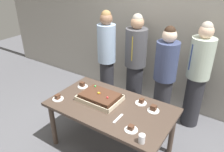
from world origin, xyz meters
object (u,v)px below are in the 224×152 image
at_px(party_table, 111,111).
at_px(plated_slice_near_right, 82,85).
at_px(plated_slice_near_left, 153,109).
at_px(drink_cup_nearest, 142,139).
at_px(person_serving_front, 164,78).
at_px(person_green_shirt_behind, 107,60).
at_px(sheet_cake, 100,97).
at_px(cake_server_utensil, 118,118).
at_px(plated_slice_far_left, 141,102).
at_px(plated_slice_far_right, 58,98).
at_px(person_striped_tie_right, 135,62).
at_px(plated_slice_center_front, 131,129).
at_px(person_far_right_suit, 198,76).

height_order(party_table, plated_slice_near_right, plated_slice_near_right).
height_order(plated_slice_near_left, drink_cup_nearest, drink_cup_nearest).
xyz_separation_m(person_serving_front, person_green_shirt_behind, (-1.02, -0.04, 0.07)).
bearing_deg(sheet_cake, person_green_shirt_behind, 119.01).
bearing_deg(person_serving_front, plated_slice_near_left, 45.23).
relative_size(plated_slice_near_left, cake_server_utensil, 0.75).
height_order(plated_slice_near_right, plated_slice_far_left, plated_slice_near_right).
distance_m(plated_slice_far_right, person_striped_tie_right, 1.50).
distance_m(cake_server_utensil, person_striped_tie_right, 1.43).
bearing_deg(sheet_cake, plated_slice_near_right, 161.80).
distance_m(person_serving_front, person_green_shirt_behind, 1.03).
bearing_deg(drink_cup_nearest, sheet_cake, 153.99).
distance_m(plated_slice_far_left, person_green_shirt_behind, 1.13).
bearing_deg(cake_server_utensil, party_table, 141.67).
height_order(party_table, person_striped_tie_right, person_striped_tie_right).
bearing_deg(plated_slice_far_right, drink_cup_nearest, -4.38).
bearing_deg(person_green_shirt_behind, party_table, 8.68).
bearing_deg(plated_slice_near_right, sheet_cake, -18.20).
xyz_separation_m(plated_slice_near_left, person_serving_front, (-0.14, 0.68, 0.10)).
bearing_deg(cake_server_utensil, plated_slice_center_front, -21.86).
height_order(drink_cup_nearest, person_serving_front, person_serving_front).
bearing_deg(plated_slice_center_front, cake_server_utensil, 158.14).
distance_m(plated_slice_near_left, plated_slice_far_right, 1.29).
height_order(plated_slice_near_left, person_striped_tie_right, person_striped_tie_right).
bearing_deg(plated_slice_near_right, cake_server_utensil, -22.41).
distance_m(plated_slice_far_left, cake_server_utensil, 0.46).
distance_m(party_table, plated_slice_near_right, 0.67).
bearing_deg(person_far_right_suit, drink_cup_nearest, 35.19).
xyz_separation_m(person_green_shirt_behind, person_far_right_suit, (1.43, 0.35, -0.05)).
xyz_separation_m(plated_slice_near_left, person_green_shirt_behind, (-1.16, 0.64, 0.17)).
height_order(sheet_cake, person_green_shirt_behind, person_green_shirt_behind).
xyz_separation_m(party_table, plated_slice_far_left, (0.30, 0.27, 0.11)).
bearing_deg(person_striped_tie_right, person_green_shirt_behind, -54.00).
bearing_deg(plated_slice_far_left, person_far_right_suit, 63.12).
bearing_deg(plated_slice_near_right, plated_slice_near_left, 1.46).
xyz_separation_m(drink_cup_nearest, person_serving_front, (-0.27, 1.26, 0.08)).
relative_size(plated_slice_near_right, person_striped_tie_right, 0.09).
bearing_deg(cake_server_utensil, plated_slice_near_left, 53.46).
bearing_deg(plated_slice_far_right, person_far_right_suit, 45.12).
distance_m(plated_slice_near_left, person_green_shirt_behind, 1.34).
xyz_separation_m(person_serving_front, person_striped_tie_right, (-0.64, 0.27, 0.02)).
xyz_separation_m(plated_slice_near_left, person_far_right_suit, (0.26, 0.99, 0.13)).
distance_m(person_green_shirt_behind, person_far_right_suit, 1.47).
height_order(cake_server_utensil, person_serving_front, person_serving_front).
relative_size(drink_cup_nearest, cake_server_utensil, 0.50).
distance_m(plated_slice_near_left, plated_slice_near_right, 1.14).
xyz_separation_m(plated_slice_far_left, person_serving_front, (0.06, 0.62, 0.11)).
height_order(plated_slice_far_left, drink_cup_nearest, drink_cup_nearest).
bearing_deg(plated_slice_far_right, plated_slice_near_left, 21.84).
relative_size(plated_slice_near_left, drink_cup_nearest, 1.50).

